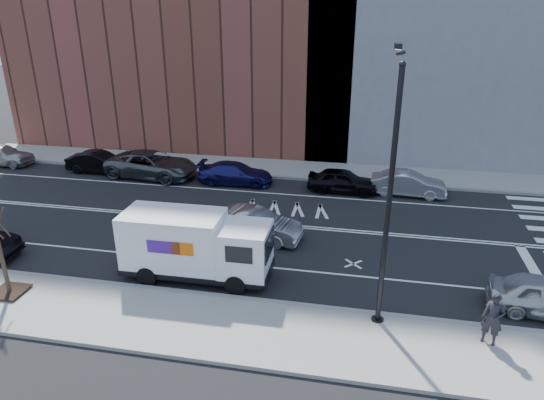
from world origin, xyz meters
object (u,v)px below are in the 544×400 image
at_px(fedex_van, 195,245).
at_px(far_parked_a, 1,155).
at_px(pedestrian, 493,319).
at_px(far_parked_b, 99,162).
at_px(driving_sedan, 254,225).

xyz_separation_m(fedex_van, far_parked_a, (-18.40, 11.67, -0.72)).
bearing_deg(far_parked_a, pedestrian, -116.16).
bearing_deg(far_parked_b, driving_sedan, -120.70).
distance_m(far_parked_b, driving_sedan, 14.59).
distance_m(far_parked_a, driving_sedan, 21.46).
xyz_separation_m(far_parked_a, pedestrian, (29.37, -14.03, 0.34)).
relative_size(far_parked_b, pedestrian, 2.27).
height_order(far_parked_b, driving_sedan, driving_sedan).
xyz_separation_m(far_parked_b, driving_sedan, (12.41, -7.67, 0.04)).
bearing_deg(pedestrian, driving_sedan, 167.63).
bearing_deg(far_parked_b, fedex_van, -135.68).
relative_size(fedex_van, far_parked_b, 1.44).
bearing_deg(far_parked_b, far_parked_a, 89.71).
bearing_deg(pedestrian, fedex_van, -171.13).
relative_size(far_parked_a, far_parked_b, 1.03).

